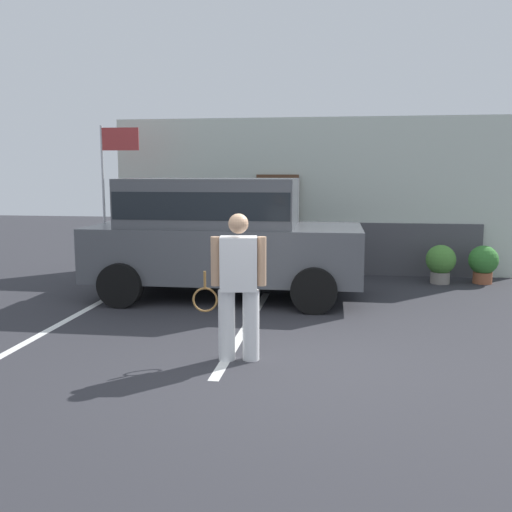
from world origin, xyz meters
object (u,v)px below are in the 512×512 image
Objects in this scene: potted_plant_by_porch at (441,262)px; flag_pole at (111,173)px; potted_plant_secondary at (483,262)px; parked_suv at (220,232)px; tennis_player_man at (238,285)px.

flag_pole is (-6.56, -0.23, 1.71)m from potted_plant_by_porch.
parked_suv is at bearing -158.03° from potted_plant_secondary.
tennis_player_man is 0.55× the size of flag_pole.
flag_pole is at bearing -177.98° from potted_plant_by_porch.
flag_pole reaches higher than potted_plant_secondary.
potted_plant_secondary is (0.82, 0.12, -0.01)m from potted_plant_by_porch.
potted_plant_secondary is at bearing -135.38° from tennis_player_man.
parked_suv is at bearing -31.84° from flag_pole.
flag_pole reaches higher than tennis_player_man.
tennis_player_man is at bearing -126.85° from potted_plant_secondary.
potted_plant_secondary is (3.91, 5.22, -0.47)m from tennis_player_man.
parked_suv reaches higher than potted_plant_by_porch.
parked_suv is 5.25m from potted_plant_secondary.
potted_plant_by_porch reaches higher than potted_plant_secondary.
potted_plant_by_porch is at bearing -171.69° from potted_plant_secondary.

